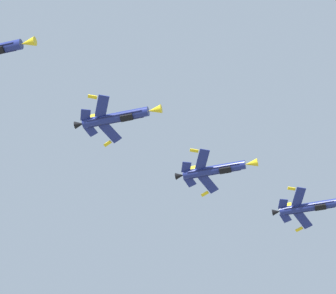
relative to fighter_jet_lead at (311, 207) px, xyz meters
name	(u,v)px	position (x,y,z in m)	size (l,w,h in m)	color
fighter_jet_lead	(311,207)	(0.00, 0.00, 0.00)	(15.97, 9.78, 5.15)	navy
fighter_jet_left_wing	(216,170)	(-14.53, -18.21, -0.66)	(15.97, 9.99, 4.96)	navy
fighter_jet_right_wing	(117,117)	(-26.61, -37.34, -0.60)	(15.97, 10.20, 4.71)	navy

